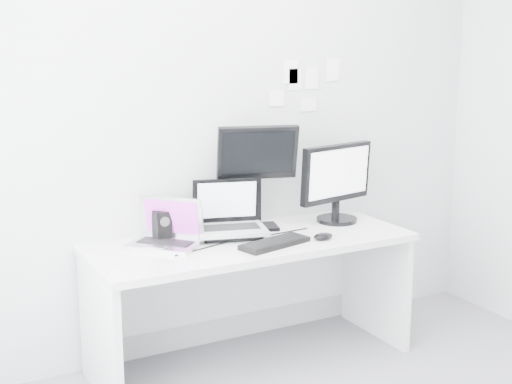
% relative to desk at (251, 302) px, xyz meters
% --- Properties ---
extents(back_wall, '(3.60, 0.00, 3.60)m').
position_rel_desk_xyz_m(back_wall, '(0.00, 0.35, 0.99)').
color(back_wall, '#B6B8BB').
rests_on(back_wall, ground).
extents(desk, '(1.80, 0.70, 0.73)m').
position_rel_desk_xyz_m(desk, '(0.00, 0.00, 0.00)').
color(desk, silver).
rests_on(desk, ground).
extents(macbook, '(0.44, 0.45, 0.27)m').
position_rel_desk_xyz_m(macbook, '(-0.48, 0.09, 0.50)').
color(macbook, '#B2B2B7').
rests_on(macbook, desk).
extents(speaker, '(0.10, 0.10, 0.17)m').
position_rel_desk_xyz_m(speaker, '(-0.44, 0.20, 0.45)').
color(speaker, black).
rests_on(speaker, desk).
extents(dell_laptop, '(0.46, 0.40, 0.32)m').
position_rel_desk_xyz_m(dell_laptop, '(-0.08, 0.09, 0.53)').
color(dell_laptop, '#A9ACB0').
rests_on(dell_laptop, desk).
extents(rear_monitor, '(0.49, 0.29, 0.63)m').
position_rel_desk_xyz_m(rear_monitor, '(0.13, 0.18, 0.68)').
color(rear_monitor, black).
rests_on(rear_monitor, desk).
extents(samsung_monitor, '(0.57, 0.35, 0.49)m').
position_rel_desk_xyz_m(samsung_monitor, '(0.64, 0.10, 0.61)').
color(samsung_monitor, black).
rests_on(samsung_monitor, desk).
extents(keyboard, '(0.43, 0.24, 0.03)m').
position_rel_desk_xyz_m(keyboard, '(0.05, -0.17, 0.38)').
color(keyboard, black).
rests_on(keyboard, desk).
extents(mouse, '(0.12, 0.08, 0.04)m').
position_rel_desk_xyz_m(mouse, '(0.35, -0.19, 0.38)').
color(mouse, black).
rests_on(mouse, desk).
extents(wall_note_0, '(0.10, 0.00, 0.14)m').
position_rel_desk_xyz_m(wall_note_0, '(0.45, 0.34, 1.26)').
color(wall_note_0, white).
rests_on(wall_note_0, back_wall).
extents(wall_note_1, '(0.09, 0.00, 0.13)m').
position_rel_desk_xyz_m(wall_note_1, '(0.60, 0.34, 1.22)').
color(wall_note_1, white).
rests_on(wall_note_1, back_wall).
extents(wall_note_2, '(0.10, 0.00, 0.14)m').
position_rel_desk_xyz_m(wall_note_2, '(0.75, 0.34, 1.26)').
color(wall_note_2, white).
rests_on(wall_note_2, back_wall).
extents(wall_note_3, '(0.11, 0.00, 0.08)m').
position_rel_desk_xyz_m(wall_note_3, '(0.58, 0.34, 1.05)').
color(wall_note_3, white).
rests_on(wall_note_3, back_wall).
extents(wall_note_4, '(0.10, 0.00, 0.10)m').
position_rel_desk_xyz_m(wall_note_4, '(0.35, 0.34, 1.10)').
color(wall_note_4, white).
rests_on(wall_note_4, back_wall).
extents(wall_note_5, '(0.08, 0.00, 0.13)m').
position_rel_desk_xyz_m(wall_note_5, '(0.48, 0.34, 1.21)').
color(wall_note_5, white).
rests_on(wall_note_5, back_wall).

